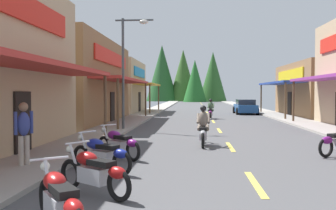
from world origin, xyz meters
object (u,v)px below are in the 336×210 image
object	(u,v)px
motorcycle_parked_left_1	(94,171)
pedestrian_by_shop	(24,130)
streetlamp_left	(129,58)
rider_cruising_lead	(203,129)
motorcycle_parked_left_0	(59,200)
parked_car_curbside	(245,107)
motorcycle_parked_left_2	(101,154)
motorcycle_parked_left_3	(118,143)
rider_cruising_trailing	(211,111)

from	to	relation	value
motorcycle_parked_left_1	pedestrian_by_shop	size ratio (longest dim) A/B	1.00
streetlamp_left	rider_cruising_lead	bearing A→B (deg)	-53.87
motorcycle_parked_left_0	parked_car_curbside	size ratio (longest dim) A/B	0.42
motorcycle_parked_left_0	streetlamp_left	bearing A→B (deg)	-30.14
motorcycle_parked_left_2	rider_cruising_lead	world-z (taller)	rider_cruising_lead
motorcycle_parked_left_0	rider_cruising_lead	size ratio (longest dim) A/B	0.83
motorcycle_parked_left_0	motorcycle_parked_left_2	distance (m)	4.11
motorcycle_parked_left_3	pedestrian_by_shop	distance (m)	2.89
rider_cruising_lead	rider_cruising_trailing	xyz separation A→B (m)	(0.97, 14.67, 0.00)
motorcycle_parked_left_1	motorcycle_parked_left_2	xyz separation A→B (m)	(-0.39, 2.11, 0.00)
motorcycle_parked_left_0	pedestrian_by_shop	size ratio (longest dim) A/B	0.99
streetlamp_left	motorcycle_parked_left_3	world-z (taller)	streetlamp_left
motorcycle_parked_left_1	parked_car_curbside	xyz separation A→B (m)	(6.96, 28.58, 0.20)
parked_car_curbside	rider_cruising_lead	bearing A→B (deg)	168.08
rider_cruising_lead	pedestrian_by_shop	bearing A→B (deg)	136.35
motorcycle_parked_left_0	motorcycle_parked_left_2	bearing A→B (deg)	-30.44
motorcycle_parked_left_0	motorcycle_parked_left_3	world-z (taller)	same
pedestrian_by_shop	motorcycle_parked_left_0	bearing A→B (deg)	151.34
motorcycle_parked_left_2	motorcycle_parked_left_3	size ratio (longest dim) A/B	1.12
parked_car_curbside	pedestrian_by_shop	bearing A→B (deg)	160.23
motorcycle_parked_left_3	pedestrian_by_shop	size ratio (longest dim) A/B	0.92
motorcycle_parked_left_1	motorcycle_parked_left_0	bearing A→B (deg)	125.83
rider_cruising_lead	pedestrian_by_shop	size ratio (longest dim) A/B	1.19
rider_cruising_trailing	motorcycle_parked_left_0	bearing A→B (deg)	176.60
motorcycle_parked_left_2	motorcycle_parked_left_3	world-z (taller)	same
motorcycle_parked_left_0	motorcycle_parked_left_3	size ratio (longest dim) A/B	1.07
motorcycle_parked_left_1	motorcycle_parked_left_2	world-z (taller)	same
rider_cruising_trailing	rider_cruising_lead	bearing A→B (deg)	-179.23
streetlamp_left	motorcycle_parked_left_1	xyz separation A→B (m)	(1.49, -12.34, -3.45)
motorcycle_parked_left_3	streetlamp_left	bearing A→B (deg)	-40.62
streetlamp_left	rider_cruising_lead	world-z (taller)	streetlamp_left
motorcycle_parked_left_1	motorcycle_parked_left_3	distance (m)	4.12
streetlamp_left	rider_cruising_lead	size ratio (longest dim) A/B	2.81
motorcycle_parked_left_0	rider_cruising_lead	xyz separation A→B (m)	(2.34, 9.05, 0.17)
rider_cruising_trailing	motorcycle_parked_left_1	bearing A→B (deg)	175.83
motorcycle_parked_left_2	rider_cruising_lead	bearing A→B (deg)	-86.99
streetlamp_left	pedestrian_by_shop	xyz separation A→B (m)	(-1.06, -10.02, -2.88)
streetlamp_left	motorcycle_parked_left_2	distance (m)	10.85
rider_cruising_trailing	parked_car_curbside	size ratio (longest dim) A/B	0.50
streetlamp_left	motorcycle_parked_left_3	size ratio (longest dim) A/B	3.61
motorcycle_parked_left_2	motorcycle_parked_left_1	bearing A→B (deg)	132.45
motorcycle_parked_left_0	motorcycle_parked_left_2	size ratio (longest dim) A/B	0.96
streetlamp_left	motorcycle_parked_left_1	distance (m)	12.89
motorcycle_parked_left_1	pedestrian_by_shop	bearing A→B (deg)	-7.06
motorcycle_parked_left_1	motorcycle_parked_left_2	bearing A→B (deg)	-44.40
parked_car_curbside	motorcycle_parked_left_2	bearing A→B (deg)	164.63
motorcycle_parked_left_2	parked_car_curbside	world-z (taller)	parked_car_curbside
rider_cruising_lead	rider_cruising_trailing	distance (m)	14.70
motorcycle_parked_left_1	pedestrian_by_shop	xyz separation A→B (m)	(-2.55, 2.32, 0.57)
motorcycle_parked_left_2	motorcycle_parked_left_3	xyz separation A→B (m)	(0.03, 2.00, 0.00)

